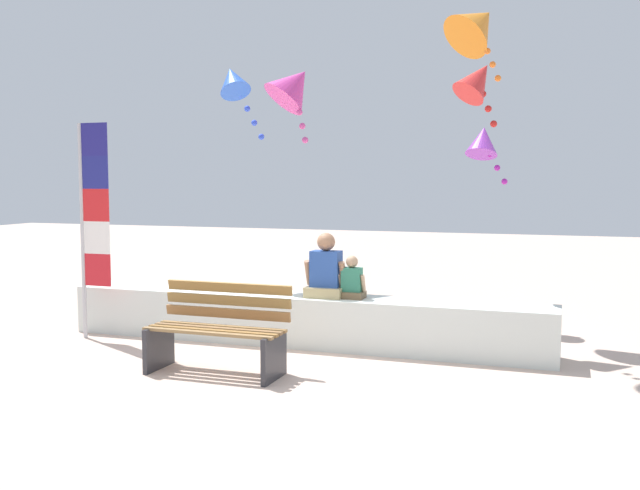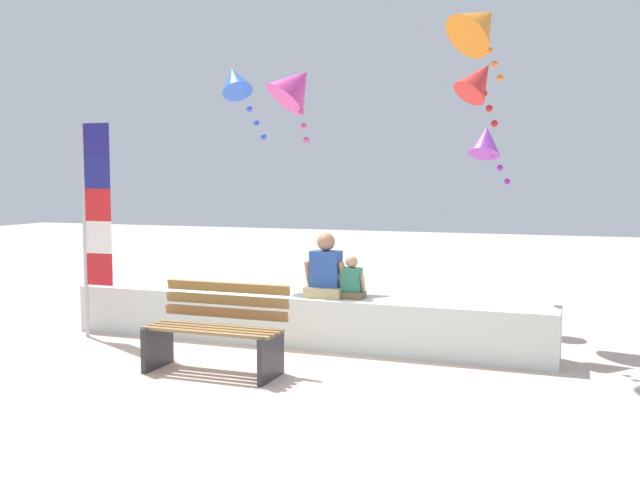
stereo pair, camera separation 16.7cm
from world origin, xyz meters
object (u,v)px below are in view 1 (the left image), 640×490
(kite_blue, at_px, (233,81))
(kite_red, at_px, (478,80))
(park_bench, at_px, (218,333))
(kite_orange, at_px, (477,25))
(kite_purple, at_px, (483,141))
(flag_banner, at_px, (91,215))
(person_adult, at_px, (326,272))
(kite_magenta, at_px, (294,86))
(person_child, at_px, (352,282))

(kite_blue, xyz_separation_m, kite_red, (3.10, 0.18, -0.10))
(park_bench, height_order, kite_orange, kite_orange)
(park_bench, bearing_deg, kite_orange, 55.83)
(kite_purple, bearing_deg, flag_banner, -149.75)
(person_adult, xyz_separation_m, kite_magenta, (-0.76, 0.96, 2.27))
(park_bench, bearing_deg, kite_magenta, 92.35)
(flag_banner, xyz_separation_m, kite_magenta, (2.05, 1.50, 1.63))
(kite_orange, bearing_deg, kite_magenta, -161.81)
(person_adult, height_order, person_child, person_adult)
(park_bench, height_order, flag_banner, flag_banner)
(kite_red, bearing_deg, kite_purple, 92.49)
(kite_blue, distance_m, kite_red, 3.11)
(park_bench, relative_size, person_child, 2.86)
(park_bench, xyz_separation_m, flag_banner, (-2.15, 0.90, 1.11))
(park_bench, bearing_deg, kite_purple, 57.48)
(park_bench, height_order, kite_magenta, kite_magenta)
(kite_magenta, distance_m, kite_purple, 2.61)
(flag_banner, height_order, kite_orange, kite_orange)
(kite_purple, bearing_deg, person_child, -121.33)
(park_bench, height_order, person_adult, person_adult)
(kite_purple, bearing_deg, person_adult, -127.40)
(person_child, relative_size, kite_purple, 0.59)
(person_adult, distance_m, kite_blue, 2.90)
(person_adult, bearing_deg, flag_banner, -169.26)
(park_bench, height_order, person_child, person_child)
(park_bench, height_order, kite_blue, kite_blue)
(kite_orange, xyz_separation_m, kite_magenta, (-2.23, -0.73, -0.76))
(park_bench, height_order, kite_red, kite_red)
(flag_banner, xyz_separation_m, kite_orange, (4.28, 2.23, 2.39))
(flag_banner, distance_m, kite_orange, 5.39)
(kite_magenta, bearing_deg, park_bench, -87.65)
(person_adult, distance_m, kite_purple, 2.97)
(person_child, bearing_deg, kite_purple, 58.67)
(flag_banner, height_order, kite_red, kite_red)
(person_child, xyz_separation_m, kite_blue, (-1.84, 0.76, 2.44))
(kite_red, bearing_deg, kite_blue, -176.60)
(kite_blue, distance_m, kite_purple, 3.39)
(park_bench, relative_size, kite_blue, 1.37)
(person_adult, relative_size, kite_magenta, 0.66)
(kite_blue, bearing_deg, kite_purple, 22.11)
(park_bench, distance_m, person_adult, 1.65)
(kite_orange, xyz_separation_m, kite_red, (0.11, -0.75, -0.79))
(kite_blue, relative_size, kite_purple, 1.22)
(park_bench, distance_m, kite_orange, 5.16)
(park_bench, bearing_deg, kite_red, 46.77)
(park_bench, distance_m, kite_red, 4.24)
(flag_banner, bearing_deg, person_adult, 10.74)
(kite_blue, height_order, kite_purple, kite_blue)
(flag_banner, relative_size, kite_magenta, 2.30)
(person_child, height_order, kite_orange, kite_orange)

